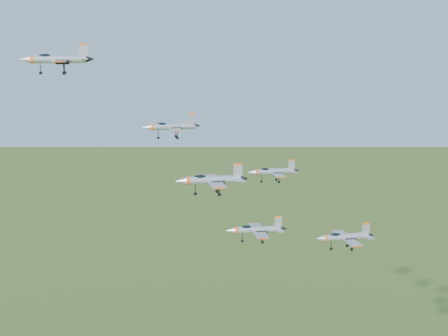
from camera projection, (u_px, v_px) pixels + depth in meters
name	position (u px, v px, depth m)	size (l,w,h in m)	color
jet_lead	(56.00, 59.00, 118.20)	(14.02, 11.70, 3.75)	#979BA3
jet_left_high	(171.00, 126.00, 122.47)	(11.69, 9.72, 3.12)	#979BA3
jet_right_high	(211.00, 180.00, 105.32)	(12.64, 10.58, 3.38)	#979BA3
jet_left_low	(273.00, 171.00, 133.42)	(11.49, 9.59, 3.07)	#979BA3
jet_right_low	(256.00, 229.00, 113.55)	(11.37, 9.58, 3.06)	#979BA3
jet_trail	(344.00, 237.00, 134.71)	(13.67, 11.40, 3.65)	#979BA3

